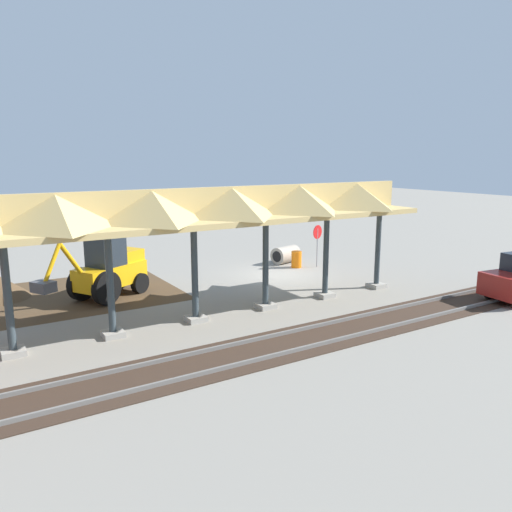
{
  "coord_description": "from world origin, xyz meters",
  "views": [
    {
      "loc": [
        14.19,
        20.62,
        5.98
      ],
      "look_at": [
        2.66,
        2.0,
        1.6
      ],
      "focal_mm": 35.0,
      "sensor_mm": 36.0,
      "label": 1
    }
  ],
  "objects": [
    {
      "name": "ground_plane",
      "position": [
        0.0,
        0.0,
        0.0
      ],
      "size": [
        120.0,
        120.0,
        0.0
      ],
      "primitive_type": "plane",
      "color": "gray"
    },
    {
      "name": "dirt_work_zone",
      "position": [
        10.71,
        -1.64,
        0.0
      ],
      "size": [
        10.36,
        7.0,
        0.01
      ],
      "primitive_type": "cube",
      "color": "#4C3823",
      "rests_on": "ground"
    },
    {
      "name": "platform_canopy",
      "position": [
        6.82,
        4.48,
        4.16
      ],
      "size": [
        19.57,
        3.2,
        4.9
      ],
      "color": "#9E998E",
      "rests_on": "ground"
    },
    {
      "name": "rail_tracks",
      "position": [
        0.0,
        8.16,
        0.03
      ],
      "size": [
        60.0,
        2.58,
        0.15
      ],
      "color": "slate",
      "rests_on": "ground"
    },
    {
      "name": "stop_sign",
      "position": [
        -2.78,
        -0.43,
        1.67
      ],
      "size": [
        0.74,
        0.23,
        2.32
      ],
      "color": "gray",
      "rests_on": "ground"
    },
    {
      "name": "backhoe",
      "position": [
        8.66,
        -0.36,
        1.26
      ],
      "size": [
        5.14,
        3.61,
        2.82
      ],
      "color": "orange",
      "rests_on": "ground"
    },
    {
      "name": "concrete_pipe",
      "position": [
        -1.95,
        -2.22,
        0.48
      ],
      "size": [
        1.8,
        1.36,
        0.96
      ],
      "color": "#9E9384",
      "rests_on": "ground"
    },
    {
      "name": "traffic_barrel",
      "position": [
        -1.76,
        -0.93,
        0.45
      ],
      "size": [
        0.56,
        0.56,
        0.9
      ],
      "primitive_type": "cylinder",
      "color": "orange",
      "rests_on": "ground"
    }
  ]
}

